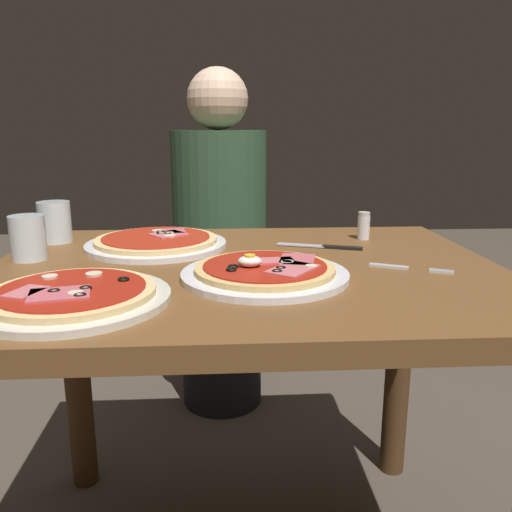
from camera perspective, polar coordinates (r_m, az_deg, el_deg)
dining_table at (r=1.07m, az=-1.22°, el=-7.60°), size 1.01×0.78×0.72m
pizza_foreground at (r=0.94m, az=1.02°, el=-1.74°), size 0.30×0.30×0.05m
pizza_across_left at (r=0.86m, az=-19.51°, el=-4.15°), size 0.30×0.30×0.03m
pizza_across_right at (r=1.21m, az=-10.84°, el=1.49°), size 0.32×0.32×0.03m
water_glass_near at (r=1.17m, az=-23.69°, el=1.55°), size 0.07×0.07×0.09m
water_glass_far at (r=1.33m, az=-21.18°, el=3.20°), size 0.08×0.08×0.10m
fork at (r=1.04m, az=15.89°, el=-1.25°), size 0.15×0.08×0.00m
knife at (r=1.19m, az=7.61°, el=1.03°), size 0.19×0.08×0.01m
salt_shaker at (r=1.30m, az=11.72°, el=3.25°), size 0.03×0.03×0.07m
diner_person at (r=1.82m, az=-3.95°, el=0.27°), size 0.32×0.32×1.18m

